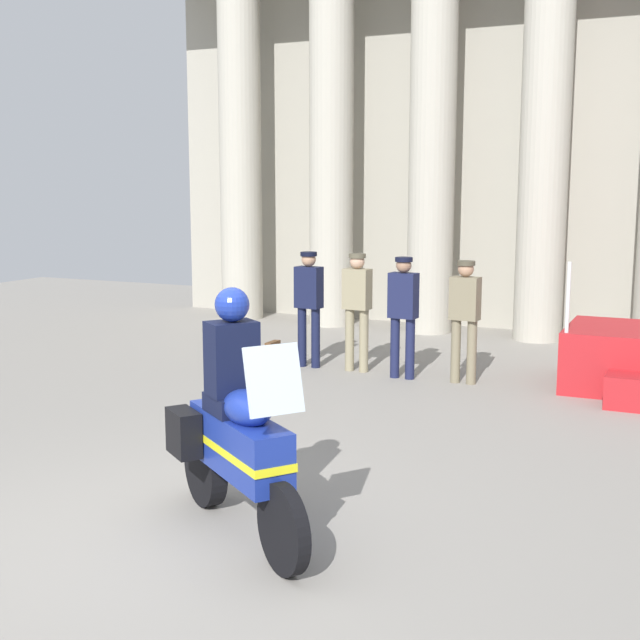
{
  "coord_description": "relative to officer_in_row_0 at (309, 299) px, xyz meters",
  "views": [
    {
      "loc": [
        3.6,
        -4.89,
        2.64
      ],
      "look_at": [
        -0.1,
        3.22,
        1.22
      ],
      "focal_mm": 47.17,
      "sensor_mm": 36.0,
      "label": 1
    }
  ],
  "objects": [
    {
      "name": "officer_in_row_3",
      "position": [
        2.34,
        -0.08,
        -0.02
      ],
      "size": [
        0.4,
        0.25,
        1.66
      ],
      "rotation": [
        0.0,
        0.0,
        3.05
      ],
      "color": "#7A7056",
      "rests_on": "ground_plane"
    },
    {
      "name": "ground_plane",
      "position": [
        1.59,
        -6.08,
        -1.0
      ],
      "size": [
        28.0,
        28.0,
        0.0
      ],
      "primitive_type": "plane",
      "color": "gray"
    },
    {
      "name": "motorcycle_with_rider",
      "position": [
        2.06,
        -5.65,
        -0.21
      ],
      "size": [
        1.75,
        1.35,
        1.9
      ],
      "rotation": [
        0.0,
        0.0,
        -0.63
      ],
      "color": "black",
      "rests_on": "ground_plane"
    },
    {
      "name": "colonnade_backdrop",
      "position": [
        0.69,
        4.16,
        2.99
      ],
      "size": [
        11.34,
        1.68,
        7.97
      ],
      "color": "#A49F91",
      "rests_on": "ground_plane"
    },
    {
      "name": "briefcase_on_ground",
      "position": [
        -0.53,
        -0.13,
        -0.82
      ],
      "size": [
        0.1,
        0.32,
        0.36
      ],
      "primitive_type": "cube",
      "color": "brown",
      "rests_on": "ground_plane"
    },
    {
      "name": "officer_in_row_2",
      "position": [
        1.5,
        -0.13,
        -0.01
      ],
      "size": [
        0.4,
        0.25,
        1.68
      ],
      "rotation": [
        0.0,
        0.0,
        3.05
      ],
      "color": "#191E42",
      "rests_on": "ground_plane"
    },
    {
      "name": "officer_in_row_0",
      "position": [
        0.0,
        0.0,
        0.0
      ],
      "size": [
        0.4,
        0.25,
        1.7
      ],
      "rotation": [
        0.0,
        0.0,
        3.05
      ],
      "color": "#141938",
      "rests_on": "ground_plane"
    },
    {
      "name": "officer_in_row_1",
      "position": [
        0.75,
        0.02,
        0.0
      ],
      "size": [
        0.4,
        0.25,
        1.7
      ],
      "rotation": [
        0.0,
        0.0,
        3.05
      ],
      "color": "gray",
      "rests_on": "ground_plane"
    }
  ]
}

